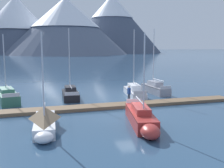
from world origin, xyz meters
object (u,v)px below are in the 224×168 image
(sailboat_mid_dock_port, at_px, (70,93))
(person_on_dock, at_px, (129,93))
(sailboat_second_berth, at_px, (45,119))
(sailboat_outer_slip, at_px, (154,88))
(sailboat_far_berth, at_px, (134,91))
(sailboat_mid_dock_starboard, at_px, (142,118))
(sailboat_nearest_berth, at_px, (6,95))

(sailboat_mid_dock_port, distance_m, person_on_dock, 7.53)
(sailboat_second_berth, xyz_separation_m, sailboat_outer_slip, (14.09, 11.98, -0.14))
(sailboat_mid_dock_port, bearing_deg, sailboat_far_berth, -2.29)
(sailboat_mid_dock_starboard, height_order, person_on_dock, sailboat_mid_dock_starboard)
(sailboat_mid_dock_starboard, relative_size, person_on_dock, 4.54)
(sailboat_second_berth, xyz_separation_m, person_on_dock, (8.52, 5.92, 0.51))
(sailboat_far_berth, bearing_deg, sailboat_second_berth, -134.81)
(sailboat_mid_dock_port, bearing_deg, sailboat_nearest_berth, 177.89)
(sailboat_nearest_berth, bearing_deg, sailboat_mid_dock_starboard, -50.51)
(sailboat_nearest_berth, height_order, sailboat_far_berth, sailboat_far_berth)
(sailboat_mid_dock_starboard, bearing_deg, sailboat_outer_slip, 61.57)
(sailboat_mid_dock_port, distance_m, sailboat_far_berth, 7.62)
(sailboat_mid_dock_port, height_order, sailboat_mid_dock_starboard, sailboat_mid_dock_port)
(person_on_dock, bearing_deg, sailboat_mid_dock_starboard, -102.25)
(sailboat_nearest_berth, xyz_separation_m, sailboat_second_berth, (3.49, -11.60, 0.13))
(sailboat_far_berth, relative_size, sailboat_outer_slip, 0.98)
(sailboat_mid_dock_starboard, height_order, sailboat_outer_slip, sailboat_outer_slip)
(sailboat_nearest_berth, bearing_deg, sailboat_mid_dock_port, -2.11)
(sailboat_nearest_berth, distance_m, sailboat_far_berth, 14.47)
(sailboat_mid_dock_port, xyz_separation_m, sailboat_far_berth, (7.61, -0.30, -0.03))
(sailboat_second_berth, bearing_deg, sailboat_far_berth, 45.19)
(sailboat_outer_slip, bearing_deg, sailboat_mid_dock_port, -176.61)
(sailboat_outer_slip, bearing_deg, sailboat_nearest_berth, -178.75)
(sailboat_second_berth, height_order, sailboat_mid_dock_port, sailboat_mid_dock_port)
(sailboat_mid_dock_port, xyz_separation_m, sailboat_outer_slip, (10.74, 0.64, 0.05))
(sailboat_far_berth, bearing_deg, sailboat_nearest_berth, 177.80)
(sailboat_outer_slip, bearing_deg, sailboat_far_berth, -163.26)
(sailboat_second_berth, height_order, sailboat_mid_dock_starboard, sailboat_second_berth)
(sailboat_second_berth, bearing_deg, sailboat_outer_slip, 40.37)
(sailboat_mid_dock_port, relative_size, sailboat_outer_slip, 0.99)
(sailboat_second_berth, relative_size, sailboat_far_berth, 0.88)
(sailboat_second_berth, xyz_separation_m, sailboat_far_berth, (10.97, 11.04, -0.22))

